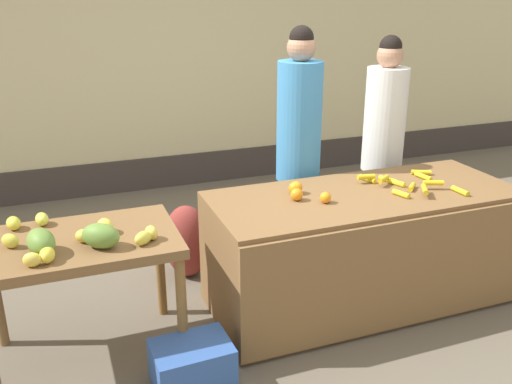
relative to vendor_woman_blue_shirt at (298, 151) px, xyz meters
name	(u,v)px	position (x,y,z in m)	size (l,w,h in m)	color
ground_plane	(298,311)	(-0.29, -0.68, -0.95)	(24.00, 24.00, 0.00)	#665B4C
market_wall_back	(184,26)	(-0.29, 2.33, 0.80)	(9.79, 0.23, 3.58)	beige
fruit_stall_counter	(363,248)	(0.19, -0.69, -0.54)	(2.13, 0.89, 0.82)	brown
side_table_wooden	(80,254)	(-1.69, -0.68, -0.26)	(1.12, 0.73, 0.79)	brown
banana_bunch_pile	(407,182)	(0.54, -0.66, -0.10)	(0.63, 0.59, 0.07)	gold
orange_pile	(301,191)	(-0.26, -0.60, -0.09)	(0.23, 0.31, 0.09)	orange
mango_papaya_pile	(71,237)	(-1.73, -0.78, -0.10)	(0.85, 0.65, 0.14)	gold
vendor_woman_blue_shirt	(298,151)	(0.00, 0.00, 0.00)	(0.34, 0.34, 1.89)	#33333D
vendor_woman_white_shirt	(383,145)	(0.82, 0.09, -0.05)	(0.34, 0.34, 1.79)	#33333D
produce_crate	(192,364)	(-1.17, -1.16, -0.82)	(0.44, 0.32, 0.26)	#3359A5
produce_sack	(187,241)	(-0.88, 0.10, -0.66)	(0.36, 0.30, 0.59)	maroon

